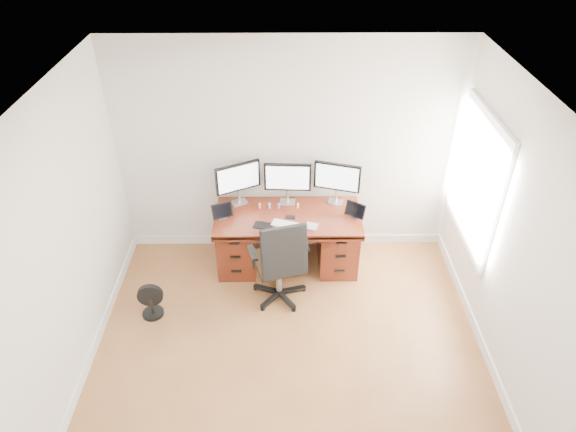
{
  "coord_description": "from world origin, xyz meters",
  "views": [
    {
      "loc": [
        -0.04,
        -3.08,
        4.17
      ],
      "look_at": [
        0.0,
        1.5,
        0.95
      ],
      "focal_mm": 32.0,
      "sensor_mm": 36.0,
      "label": 1
    }
  ],
  "objects_px": {
    "monitor_center": "(288,179)",
    "keyboard": "(285,224)",
    "floor_fan": "(151,301)",
    "desk": "(288,237)",
    "office_chair": "(280,274)"
  },
  "relations": [
    {
      "from": "floor_fan",
      "to": "keyboard",
      "type": "relative_size",
      "value": 1.32
    },
    {
      "from": "office_chair",
      "to": "keyboard",
      "type": "bearing_deg",
      "value": 66.04
    },
    {
      "from": "desk",
      "to": "monitor_center",
      "type": "distance_m",
      "value": 0.72
    },
    {
      "from": "office_chair",
      "to": "floor_fan",
      "type": "xyz_separation_m",
      "value": [
        -1.41,
        -0.24,
        -0.17
      ]
    },
    {
      "from": "floor_fan",
      "to": "desk",
      "type": "bearing_deg",
      "value": 24.2
    },
    {
      "from": "office_chair",
      "to": "floor_fan",
      "type": "distance_m",
      "value": 1.44
    },
    {
      "from": "monitor_center",
      "to": "keyboard",
      "type": "relative_size",
      "value": 1.79
    },
    {
      "from": "monitor_center",
      "to": "keyboard",
      "type": "xyz_separation_m",
      "value": [
        -0.03,
        -0.46,
        -0.33
      ]
    },
    {
      "from": "office_chair",
      "to": "monitor_center",
      "type": "distance_m",
      "value": 1.13
    },
    {
      "from": "keyboard",
      "to": "monitor_center",
      "type": "bearing_deg",
      "value": 105.39
    },
    {
      "from": "desk",
      "to": "office_chair",
      "type": "relative_size",
      "value": 1.52
    },
    {
      "from": "floor_fan",
      "to": "keyboard",
      "type": "distance_m",
      "value": 1.7
    },
    {
      "from": "office_chair",
      "to": "keyboard",
      "type": "xyz_separation_m",
      "value": [
        0.06,
        0.41,
        0.39
      ]
    },
    {
      "from": "desk",
      "to": "office_chair",
      "type": "height_order",
      "value": "office_chair"
    },
    {
      "from": "monitor_center",
      "to": "keyboard",
      "type": "distance_m",
      "value": 0.57
    }
  ]
}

